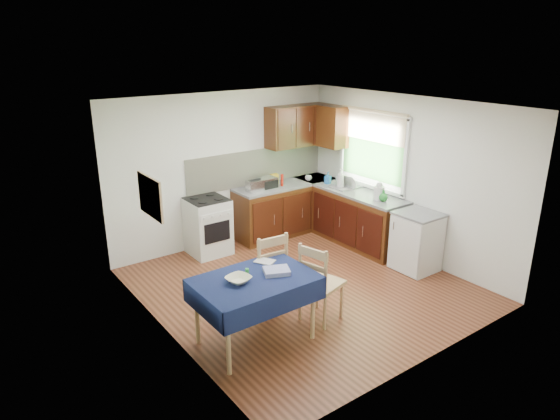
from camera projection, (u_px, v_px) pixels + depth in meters
floor at (303, 286)px, 6.96m from camera, size 4.20×4.20×0.00m
ceiling at (306, 105)px, 6.15m from camera, size 4.00×4.20×0.02m
wall_back at (224, 169)px, 8.16m from camera, size 4.00×0.02×2.50m
wall_front at (436, 254)px, 4.95m from camera, size 4.00×0.02×2.50m
wall_left at (161, 234)px, 5.44m from camera, size 0.02×4.20×2.50m
wall_right at (405, 177)px, 7.67m from camera, size 0.02×4.20×2.50m
base_cabinets at (319, 214)px, 8.54m from camera, size 1.90×2.30×0.86m
worktop_back at (286, 185)px, 8.64m from camera, size 1.90×0.60×0.04m
worktop_right at (360, 194)px, 8.12m from camera, size 0.60×1.70×0.04m
worktop_corner at (315, 179)px, 9.00m from camera, size 0.60×0.60×0.04m
splashback at (257, 167)px, 8.53m from camera, size 2.70×0.02×0.60m
upper_cabinets at (308, 126)px, 8.59m from camera, size 1.20×0.85×0.70m
stove at (208, 226)px, 7.91m from camera, size 0.60×0.61×0.92m
window at (372, 145)px, 8.06m from camera, size 0.04×1.48×1.26m
fridge at (417, 242)px, 7.35m from camera, size 0.58×0.60×0.89m
corkboard at (151, 197)px, 5.57m from camera, size 0.04×0.62×0.47m
dining_table at (255, 287)px, 5.49m from camera, size 1.31×0.89×0.79m
chair_far at (267, 269)px, 6.21m from camera, size 0.50×0.50×1.05m
chair_near at (319, 280)px, 5.95m from camera, size 0.55×0.55×1.02m
toaster at (255, 186)px, 8.15m from camera, size 0.27×0.17×0.21m
sandwich_press at (267, 182)px, 8.38m from camera, size 0.29×0.25×0.17m
sauce_bottle at (282, 180)px, 8.45m from camera, size 0.05×0.05×0.21m
yellow_packet at (274, 179)px, 8.59m from camera, size 0.15×0.12×0.17m
dish_rack at (346, 186)px, 8.39m from camera, size 0.47×0.35×0.22m
kettle at (379, 192)px, 7.73m from camera, size 0.17×0.17×0.28m
cup at (308, 178)px, 8.80m from camera, size 0.13×0.13×0.09m
soap_bottle_a at (341, 179)px, 8.31m from camera, size 0.18×0.18×0.33m
soap_bottle_b at (328, 178)px, 8.59m from camera, size 0.12×0.12×0.20m
soap_bottle_c at (383, 196)px, 7.66m from camera, size 0.19×0.19×0.18m
plate_bowl at (238, 279)px, 5.36m from camera, size 0.31×0.31×0.06m
book at (262, 264)px, 5.77m from camera, size 0.25×0.28×0.02m
spice_jar at (247, 272)px, 5.49m from camera, size 0.04×0.04×0.09m
tea_towel at (277, 271)px, 5.56m from camera, size 0.35×0.32×0.05m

